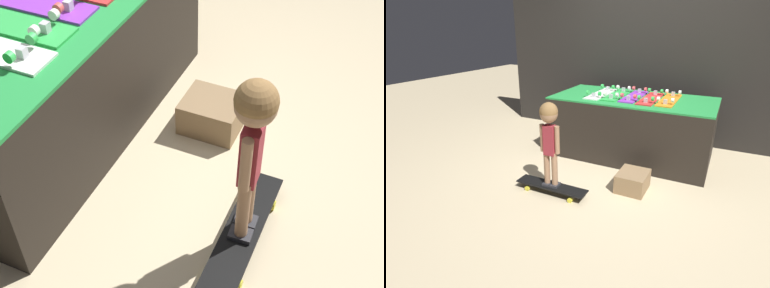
# 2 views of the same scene
# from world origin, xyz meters

# --- Properties ---
(ground_plane) EXTENTS (16.00, 16.00, 0.00)m
(ground_plane) POSITION_xyz_m (0.00, 0.00, 0.00)
(ground_plane) COLOR beige
(back_wall) EXTENTS (4.88, 0.10, 2.60)m
(back_wall) POSITION_xyz_m (0.00, 1.51, 1.30)
(back_wall) COLOR black
(back_wall) RESTS_ON ground_plane
(display_rack) EXTENTS (2.02, 1.01, 0.80)m
(display_rack) POSITION_xyz_m (0.00, 0.67, 0.40)
(display_rack) COLOR black
(display_rack) RESTS_ON ground_plane
(skateboard_white_on_rack) EXTENTS (0.19, 0.73, 0.09)m
(skateboard_white_on_rack) POSITION_xyz_m (-0.44, 0.65, 0.81)
(skateboard_white_on_rack) COLOR white
(skateboard_white_on_rack) RESTS_ON display_rack
(skateboard_green_on_rack) EXTENTS (0.19, 0.73, 0.09)m
(skateboard_green_on_rack) POSITION_xyz_m (-0.22, 0.68, 0.81)
(skateboard_green_on_rack) COLOR green
(skateboard_green_on_rack) RESTS_ON display_rack
(skateboard_purple_on_rack) EXTENTS (0.19, 0.73, 0.09)m
(skateboard_purple_on_rack) POSITION_xyz_m (0.00, 0.69, 0.81)
(skateboard_purple_on_rack) COLOR purple
(skateboard_purple_on_rack) RESTS_ON display_rack
(skateboard_red_on_rack) EXTENTS (0.19, 0.73, 0.09)m
(skateboard_red_on_rack) POSITION_xyz_m (0.22, 0.67, 0.81)
(skateboard_red_on_rack) COLOR red
(skateboard_red_on_rack) RESTS_ON display_rack
(skateboard_orange_on_rack) EXTENTS (0.19, 0.73, 0.09)m
(skateboard_orange_on_rack) POSITION_xyz_m (0.44, 0.70, 0.81)
(skateboard_orange_on_rack) COLOR orange
(skateboard_orange_on_rack) RESTS_ON display_rack
(skateboard_on_floor) EXTENTS (0.79, 0.18, 0.09)m
(skateboard_on_floor) POSITION_xyz_m (-0.42, -0.69, 0.07)
(skateboard_on_floor) COLOR black
(skateboard_on_floor) RESTS_ON ground_plane
(child) EXTENTS (0.21, 0.18, 0.89)m
(child) POSITION_xyz_m (-0.42, -0.69, 0.72)
(child) COLOR #2D2D33
(child) RESTS_ON skateboard_on_floor
(storage_box) EXTENTS (0.31, 0.35, 0.20)m
(storage_box) POSITION_xyz_m (0.32, -0.23, 0.10)
(storage_box) COLOR #8E704C
(storage_box) RESTS_ON ground_plane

